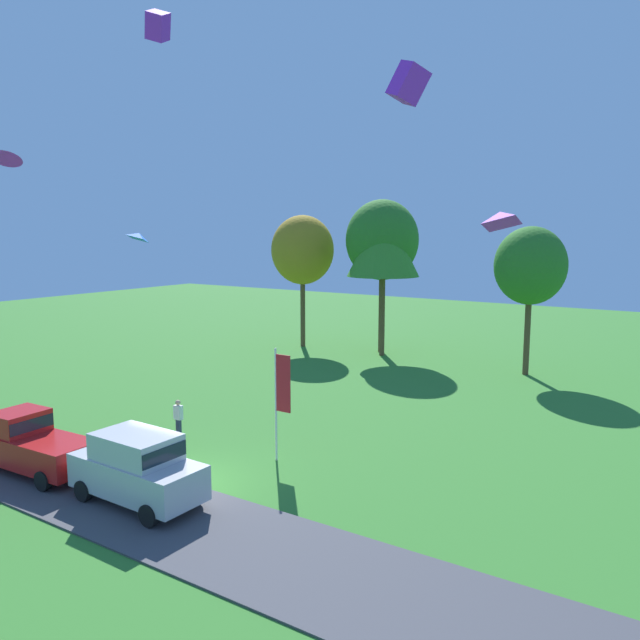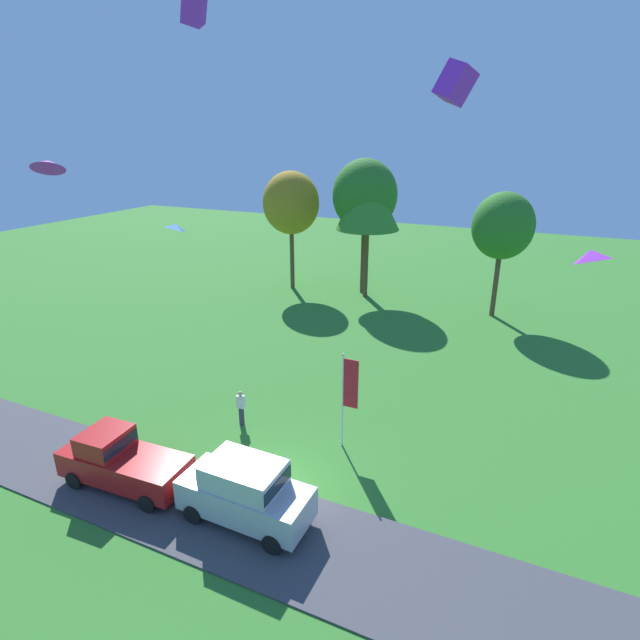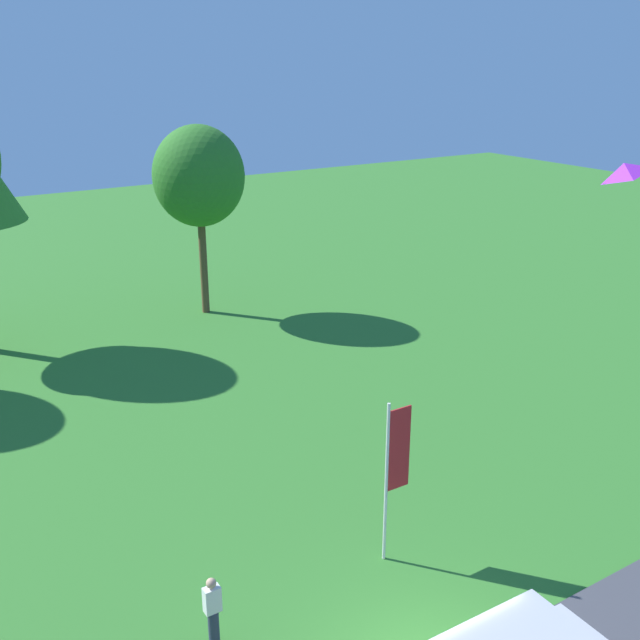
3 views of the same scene
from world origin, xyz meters
TOP-DOWN VIEW (x-y plane):
  - person_beside_suv at (-3.29, 3.05)m, footprint 0.36×0.24m
  - tree_far_right at (5.47, 23.23)m, footprint 4.24×4.24m
  - flag_banner at (1.77, 3.44)m, footprint 0.71×0.08m
  - kite_diamond_near_flag at (9.61, 3.90)m, footprint 1.47×1.47m

SIDE VIEW (x-z plane):
  - person_beside_suv at x=-3.29m, z-range 0.02..1.73m
  - flag_banner at x=1.77m, z-range 0.58..4.92m
  - tree_far_right at x=5.47m, z-range 2.11..11.06m
  - kite_diamond_near_flag at x=9.61m, z-range 8.67..9.38m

